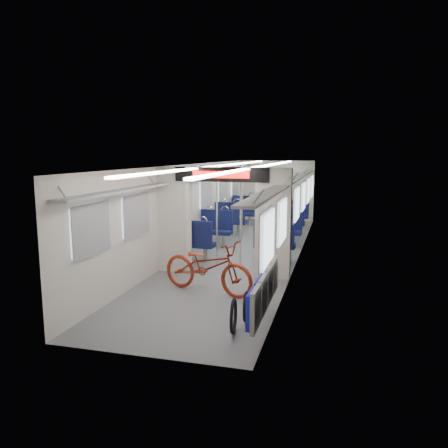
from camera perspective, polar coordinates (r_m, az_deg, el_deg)
name	(u,v)px	position (r m, az deg, el deg)	size (l,w,h in m)	color
carriage	(240,197)	(10.89, 2.16, 3.51)	(12.00, 12.02, 2.31)	#515456
bicycle	(208,266)	(8.17, -2.16, -5.55)	(0.67, 1.92, 1.01)	maroon
flip_bench	(264,290)	(6.60, 5.29, -8.55)	(0.12, 2.15, 0.56)	gray
bike_hoop_a	(233,318)	(6.47, 1.24, -12.12)	(0.52, 0.52, 0.05)	black
bike_hoop_b	(246,308)	(6.90, 2.88, -10.91)	(0.48, 0.48, 0.05)	black
bike_hoop_c	(256,298)	(7.38, 4.26, -9.58)	(0.48, 0.48, 0.05)	black
seat_bay_near_left	(206,232)	(11.37, -2.34, -1.06)	(0.93, 2.15, 1.12)	#0C1138
seat_bay_near_right	(280,232)	(11.41, 7.34, -1.00)	(0.96, 2.30, 1.17)	#0C1138
seat_bay_far_left	(238,213)	(14.87, 1.82, 1.49)	(0.96, 2.33, 1.18)	#0C1138
seat_bay_far_right	(293,216)	(14.63, 9.03, 1.06)	(0.89, 1.96, 1.07)	#0C1138
stanchion_near_left	(217,216)	(10.03, -0.92, 1.00)	(0.04, 0.04, 2.30)	silver
stanchion_near_right	(241,220)	(9.55, 2.18, 0.58)	(0.04, 0.04, 2.30)	silver
stanchion_far_left	(242,202)	(13.03, 2.40, 2.92)	(0.04, 0.04, 2.30)	silver
stanchion_far_right	(270,202)	(12.99, 5.98, 2.85)	(0.04, 0.04, 2.30)	silver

